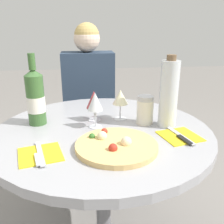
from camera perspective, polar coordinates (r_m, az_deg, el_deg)
name	(u,v)px	position (r m, az deg, el deg)	size (l,w,h in m)	color
dining_table	(103,149)	(1.17, -2.13, -8.55)	(0.97, 0.97, 0.74)	slate
chair_behind_diner	(89,120)	(1.99, -5.23, -1.83)	(0.36, 0.36, 0.93)	slate
seated_diner	(90,118)	(1.83, -5.11, -1.37)	(0.37, 0.41, 1.19)	#28384C
pizza_large	(116,145)	(0.95, 0.93, -7.60)	(0.31, 0.31, 0.05)	#DBB26B
wine_bottle	(36,98)	(1.19, -17.09, 3.14)	(0.08, 0.08, 0.33)	#38602D
tall_carafe	(169,94)	(1.13, 12.84, 4.06)	(0.08, 0.08, 0.32)	silver
sugar_shaker	(145,110)	(1.17, 7.55, 0.43)	(0.08, 0.08, 0.13)	silver
wine_glass_back_left	(94,100)	(1.19, -4.13, 2.74)	(0.08, 0.08, 0.15)	silver
wine_glass_front_left	(95,102)	(1.10, -3.87, 2.23)	(0.07, 0.07, 0.16)	silver
wine_glass_back_right	(120,98)	(1.21, 1.92, 3.28)	(0.08, 0.08, 0.15)	silver
place_setting_left	(40,154)	(0.94, -16.12, -9.30)	(0.18, 0.19, 0.01)	yellow
place_setting_right	(180,136)	(1.08, 15.31, -5.34)	(0.18, 0.19, 0.01)	yellow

